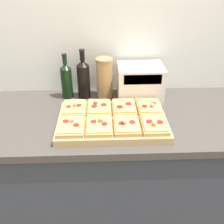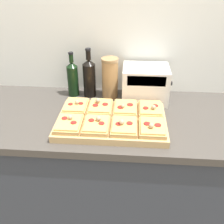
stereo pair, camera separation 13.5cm
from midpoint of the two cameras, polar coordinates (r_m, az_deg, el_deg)
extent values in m
cube|color=silver|center=(1.65, 5.57, 15.05)|extent=(6.00, 0.06, 2.50)
cube|color=#333842|center=(1.76, 4.31, -14.50)|extent=(2.60, 0.64, 0.90)
cube|color=#423D38|center=(1.46, 5.02, -1.50)|extent=(2.63, 0.67, 0.04)
cube|color=tan|center=(1.36, 2.74, -2.11)|extent=(0.56, 0.37, 0.04)
cube|color=tan|center=(1.44, -5.20, 1.07)|extent=(0.13, 0.17, 0.02)
cube|color=#E5A856|center=(1.43, -5.23, 1.56)|extent=(0.11, 0.15, 0.01)
cylinder|color=maroon|center=(1.43, -6.38, 1.65)|extent=(0.03, 0.03, 0.00)
cylinder|color=maroon|center=(1.43, -4.12, 1.81)|extent=(0.03, 0.03, 0.00)
sphere|color=tan|center=(1.43, -4.95, 2.09)|extent=(0.02, 0.02, 0.02)
cube|color=tan|center=(1.43, 0.18, 0.87)|extent=(0.13, 0.17, 0.02)
cube|color=#E5A856|center=(1.42, 0.18, 1.36)|extent=(0.11, 0.15, 0.01)
cylinder|color=maroon|center=(1.41, -0.90, 1.42)|extent=(0.03, 0.03, 0.00)
cylinder|color=maroon|center=(1.42, 1.23, 1.63)|extent=(0.03, 0.03, 0.00)
sphere|color=tan|center=(1.43, -0.40, 2.44)|extent=(0.03, 0.03, 0.03)
cube|color=tan|center=(1.42, 5.62, 0.66)|extent=(0.13, 0.17, 0.02)
cube|color=#E5A856|center=(1.42, 5.64, 1.15)|extent=(0.11, 0.15, 0.01)
cylinder|color=maroon|center=(1.40, 4.63, 0.97)|extent=(0.03, 0.03, 0.00)
cylinder|color=maroon|center=(1.42, 6.66, 1.53)|extent=(0.03, 0.03, 0.00)
sphere|color=tan|center=(1.39, 5.33, 1.22)|extent=(0.02, 0.02, 0.02)
cube|color=tan|center=(1.43, 11.02, 0.44)|extent=(0.13, 0.17, 0.02)
cube|color=#E5A856|center=(1.43, 11.08, 0.93)|extent=(0.11, 0.15, 0.01)
cylinder|color=maroon|center=(1.41, 10.11, 0.79)|extent=(0.03, 0.03, 0.00)
cylinder|color=maroon|center=(1.44, 12.11, 1.28)|extent=(0.03, 0.03, 0.00)
sphere|color=tan|center=(1.40, 11.79, 0.96)|extent=(0.02, 0.02, 0.02)
cube|color=tan|center=(1.29, -6.39, -2.79)|extent=(0.13, 0.17, 0.02)
cube|color=#E5A856|center=(1.29, -6.43, -2.27)|extent=(0.11, 0.15, 0.01)
cylinder|color=maroon|center=(1.31, -7.40, -1.43)|extent=(0.03, 0.03, 0.00)
cylinder|color=maroon|center=(1.27, -5.37, -2.40)|extent=(0.03, 0.03, 0.00)
sphere|color=tan|center=(1.29, -6.12, -1.23)|extent=(0.02, 0.02, 0.02)
cube|color=tan|center=(1.28, -0.40, -3.07)|extent=(0.13, 0.17, 0.02)
cube|color=#E5A856|center=(1.27, -0.41, -2.54)|extent=(0.11, 0.15, 0.01)
cylinder|color=maroon|center=(1.28, -1.53, -1.89)|extent=(0.03, 0.03, 0.00)
cylinder|color=maroon|center=(1.26, 0.77, -2.56)|extent=(0.03, 0.03, 0.00)
sphere|color=tan|center=(1.27, 0.07, -1.52)|extent=(0.03, 0.03, 0.03)
cube|color=tan|center=(1.28, 5.68, -3.31)|extent=(0.13, 0.17, 0.02)
cube|color=#E5A856|center=(1.27, 5.71, -2.79)|extent=(0.11, 0.15, 0.01)
cylinder|color=maroon|center=(1.26, 4.54, -2.67)|extent=(0.03, 0.03, 0.00)
cylinder|color=maroon|center=(1.27, 6.90, -2.53)|extent=(0.03, 0.03, 0.00)
sphere|color=tan|center=(1.25, 5.07, -2.27)|extent=(0.03, 0.03, 0.03)
cube|color=tan|center=(1.29, 11.72, -3.52)|extent=(0.13, 0.17, 0.02)
cube|color=#E5A856|center=(1.28, 11.78, -3.00)|extent=(0.11, 0.15, 0.01)
cylinder|color=maroon|center=(1.28, 10.65, -2.60)|extent=(0.03, 0.03, 0.00)
cylinder|color=maroon|center=(1.28, 12.95, -2.88)|extent=(0.03, 0.03, 0.00)
sphere|color=tan|center=(1.25, 11.66, -3.04)|extent=(0.03, 0.03, 0.03)
cylinder|color=black|center=(1.63, -6.14, 6.66)|extent=(0.07, 0.07, 0.19)
cone|color=black|center=(1.59, -6.36, 10.19)|extent=(0.07, 0.07, 0.03)
cylinder|color=black|center=(1.58, -6.44, 11.51)|extent=(0.03, 0.03, 0.05)
cylinder|color=black|center=(1.57, -6.50, 12.55)|extent=(0.03, 0.03, 0.01)
cylinder|color=black|center=(1.61, -2.53, 6.85)|extent=(0.08, 0.08, 0.21)
cone|color=black|center=(1.57, -2.63, 10.77)|extent=(0.08, 0.08, 0.03)
cylinder|color=black|center=(1.56, -2.67, 12.23)|extent=(0.03, 0.03, 0.05)
cylinder|color=black|center=(1.55, -2.70, 13.40)|extent=(0.03, 0.03, 0.01)
cylinder|color=#AD7F4C|center=(1.60, 1.98, 7.09)|extent=(0.10, 0.10, 0.23)
cylinder|color=#937047|center=(1.55, 2.06, 11.25)|extent=(0.10, 0.10, 0.02)
cube|color=beige|center=(1.58, 9.69, 5.99)|extent=(0.27, 0.20, 0.21)
cube|color=black|center=(1.47, 10.17, 6.61)|extent=(0.21, 0.01, 0.06)
cube|color=black|center=(1.60, 14.93, 6.04)|extent=(0.02, 0.02, 0.02)
camera|label=1|loc=(0.07, -87.17, 1.70)|focal=42.00mm
camera|label=2|loc=(0.07, 92.83, -1.70)|focal=42.00mm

